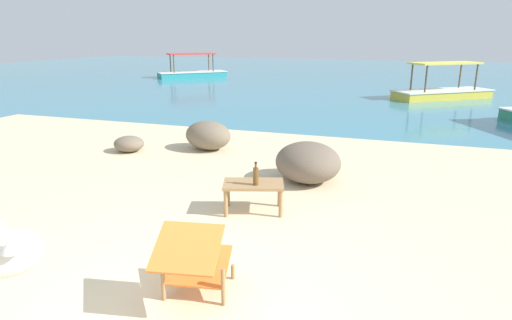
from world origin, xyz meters
The scene contains 9 objects.
water_surface centered at (0.00, 22.00, 0.00)m, with size 60.00×36.00×0.03m, color teal.
low_bench_table centered at (-0.23, 2.41, 0.36)m, with size 0.86×0.65×0.39m.
bottle centered at (-0.18, 2.35, 0.54)m, with size 0.07×0.07×0.30m.
deck_chair_far centered at (-0.08, 0.42, 0.42)m, with size 0.67×0.85×0.68m.
shore_rock_large centered at (-2.12, 5.12, 0.32)m, with size 0.96×0.76×0.57m, color #756651.
shore_rock_medium centered at (-3.51, 4.47, 0.19)m, with size 0.59×0.54×0.31m, color #756651.
shore_rock_small centered at (0.16, 3.82, 0.35)m, with size 1.09×0.99×0.61m, color #6B5B4C.
boat_yellow centered at (2.78, 14.58, 0.29)m, with size 3.63×3.14×1.29m.
boat_teal centered at (-9.55, 19.14, 0.29)m, with size 3.48×3.34×1.29m.
Camera 1 is at (1.46, -2.49, 2.21)m, focal length 30.47 mm.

